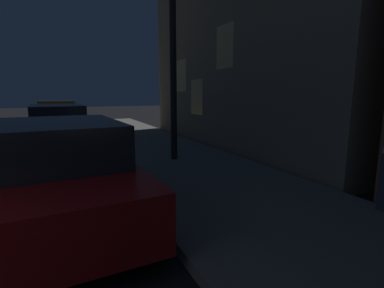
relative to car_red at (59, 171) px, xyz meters
The scene contains 4 objects.
car_red is the anchor object (origin of this frame).
car_white 5.80m from the car_red, 90.02° to the left, with size 2.17×4.55×1.43m.
car_yellow_cab 11.89m from the car_red, 90.01° to the left, with size 2.12×4.19×1.43m.
street_lamp 4.54m from the car_red, 40.89° to the left, with size 0.44×0.44×5.14m.
Camera 1 is at (2.91, -1.09, 1.80)m, focal length 26.83 mm.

